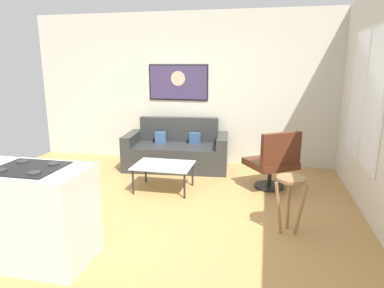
% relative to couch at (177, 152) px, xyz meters
% --- Properties ---
extents(ground, '(6.40, 6.40, 0.04)m').
position_rel_couch_xyz_m(ground, '(0.22, -1.89, -0.32)').
color(ground, '#B1854A').
extents(back_wall, '(6.40, 0.05, 2.80)m').
position_rel_couch_xyz_m(back_wall, '(0.22, 0.54, 1.10)').
color(back_wall, beige).
rests_on(back_wall, ground).
extents(right_wall, '(0.05, 6.40, 2.80)m').
position_rel_couch_xyz_m(right_wall, '(2.85, -1.59, 1.10)').
color(right_wall, beige).
rests_on(right_wall, ground).
extents(couch, '(1.91, 1.02, 0.89)m').
position_rel_couch_xyz_m(couch, '(0.00, 0.00, 0.00)').
color(couch, '#2D2F2E').
rests_on(couch, ground).
extents(coffee_table, '(0.86, 0.64, 0.40)m').
position_rel_couch_xyz_m(coffee_table, '(0.10, -1.14, 0.07)').
color(coffee_table, silver).
rests_on(coffee_table, ground).
extents(armchair, '(0.88, 0.88, 0.91)m').
position_rel_couch_xyz_m(armchair, '(1.70, -0.76, 0.14)').
color(armchair, black).
rests_on(armchair, ground).
extents(bar_stool, '(0.37, 0.36, 0.65)m').
position_rel_couch_xyz_m(bar_stool, '(1.86, -2.11, 0.21)').
color(bar_stool, olive).
rests_on(bar_stool, ground).
extents(kitchen_counter, '(1.68, 0.65, 0.95)m').
position_rel_couch_xyz_m(kitchen_counter, '(-0.87, -3.20, 0.17)').
color(kitchen_counter, silver).
rests_on(kitchen_counter, ground).
extents(wall_painting, '(1.14, 0.03, 0.67)m').
position_rel_couch_xyz_m(wall_painting, '(-0.09, 0.49, 1.22)').
color(wall_painting, black).
extents(window, '(0.03, 1.51, 1.77)m').
position_rel_couch_xyz_m(window, '(2.81, -0.99, 1.15)').
color(window, silver).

